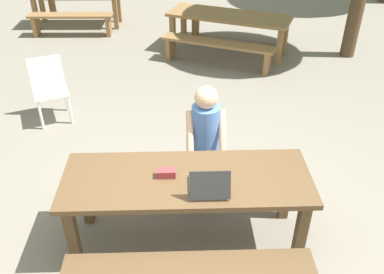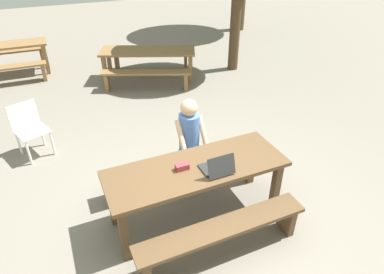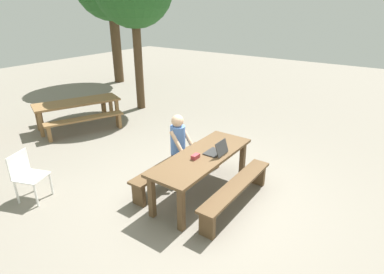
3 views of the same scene
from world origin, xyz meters
The scene contains 11 objects.
ground_plane centered at (0.00, 0.00, 0.00)m, with size 30.00×30.00×0.00m, color gray.
picnic_table_front centered at (0.00, 0.00, 0.66)m, with size 2.16×0.77×0.77m.
bench_near centered at (0.00, -0.67, 0.34)m, with size 1.96×0.30×0.44m.
bench_far centered at (0.00, 0.67, 0.34)m, with size 1.96×0.30×0.44m.
laptop centered at (0.18, -0.18, 0.83)m, with size 0.33×0.32×0.25m.
small_pouch centered at (-0.17, 0.02, 0.80)m, with size 0.16×0.08×0.07m.
person_seated centered at (0.20, 0.64, 0.75)m, with size 0.39×0.40×1.29m.
plastic_chair centered at (-1.81, 2.34, 0.46)m, with size 0.57×0.57×0.85m.
picnic_table_mid centered at (0.86, 4.60, 0.61)m, with size 2.30×1.53×0.71m.
bench_mid_south centered at (0.61, 4.00, 0.33)m, with size 1.93×1.04×0.43m.
bench_mid_north centered at (1.11, 5.21, 0.33)m, with size 1.93×1.04×0.43m.
Camera 3 is at (-3.99, -2.60, 3.13)m, focal length 29.42 mm.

